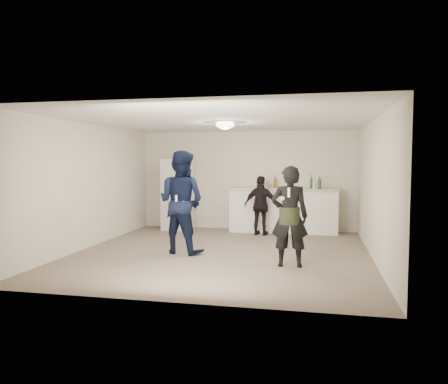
% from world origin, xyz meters
% --- Properties ---
extents(floor, '(6.00, 6.00, 0.00)m').
position_xyz_m(floor, '(0.00, 0.00, 0.00)').
color(floor, '#6B5B4C').
rests_on(floor, ground).
extents(ceiling, '(6.00, 6.00, 0.00)m').
position_xyz_m(ceiling, '(0.00, 0.00, 2.50)').
color(ceiling, silver).
rests_on(ceiling, wall_back).
extents(wall_back, '(6.00, 0.00, 6.00)m').
position_xyz_m(wall_back, '(0.00, 3.00, 1.25)').
color(wall_back, beige).
rests_on(wall_back, floor).
extents(wall_front, '(6.00, 0.00, 6.00)m').
position_xyz_m(wall_front, '(0.00, -3.00, 1.25)').
color(wall_front, beige).
rests_on(wall_front, floor).
extents(wall_left, '(0.00, 6.00, 6.00)m').
position_xyz_m(wall_left, '(-2.75, 0.00, 1.25)').
color(wall_left, beige).
rests_on(wall_left, floor).
extents(wall_right, '(0.00, 6.00, 6.00)m').
position_xyz_m(wall_right, '(2.75, 0.00, 1.25)').
color(wall_right, beige).
rests_on(wall_right, floor).
extents(counter, '(2.60, 0.56, 1.05)m').
position_xyz_m(counter, '(0.96, 2.67, 0.53)').
color(counter, white).
rests_on(counter, floor).
extents(counter_top, '(2.68, 0.64, 0.04)m').
position_xyz_m(counter_top, '(0.96, 2.67, 1.07)').
color(counter_top, '#C5B199').
rests_on(counter_top, counter).
extents(fridge, '(0.70, 0.70, 1.80)m').
position_xyz_m(fridge, '(-1.71, 2.60, 0.90)').
color(fridge, silver).
rests_on(fridge, floor).
extents(fridge_handle, '(0.02, 0.02, 0.60)m').
position_xyz_m(fridge_handle, '(-1.43, 2.23, 1.30)').
color(fridge_handle, silver).
rests_on(fridge_handle, fridge).
extents(ceiling_dome, '(0.36, 0.36, 0.16)m').
position_xyz_m(ceiling_dome, '(0.00, 0.30, 2.45)').
color(ceiling_dome, white).
rests_on(ceiling_dome, ceiling).
extents(shaker, '(0.08, 0.08, 0.17)m').
position_xyz_m(shaker, '(0.56, 2.80, 1.18)').
color(shaker, '#AEADB2').
rests_on(shaker, counter_top).
extents(man, '(1.10, 0.95, 1.94)m').
position_xyz_m(man, '(-0.76, -0.14, 0.97)').
color(man, '#0E193C').
rests_on(man, floor).
extents(woman, '(0.63, 0.43, 1.67)m').
position_xyz_m(woman, '(1.32, -0.82, 0.84)').
color(woman, black).
rests_on(woman, floor).
extents(camo_shorts, '(0.34, 0.34, 0.28)m').
position_xyz_m(camo_shorts, '(1.32, -0.82, 0.85)').
color(camo_shorts, '#2D3A1A').
rests_on(camo_shorts, woman).
extents(spectator, '(0.87, 0.48, 1.40)m').
position_xyz_m(spectator, '(0.48, 2.13, 0.70)').
color(spectator, black).
rests_on(spectator, floor).
extents(remote_man, '(0.04, 0.04, 0.15)m').
position_xyz_m(remote_man, '(-0.76, -0.42, 1.05)').
color(remote_man, white).
rests_on(remote_man, man).
extents(nunchuk_man, '(0.07, 0.07, 0.07)m').
position_xyz_m(nunchuk_man, '(-0.64, -0.39, 0.98)').
color(nunchuk_man, white).
rests_on(nunchuk_man, man).
extents(remote_woman, '(0.04, 0.04, 0.15)m').
position_xyz_m(remote_woman, '(1.32, -1.07, 1.25)').
color(remote_woman, white).
rests_on(remote_woman, woman).
extents(nunchuk_woman, '(0.07, 0.07, 0.07)m').
position_xyz_m(nunchuk_woman, '(1.22, -1.04, 1.15)').
color(nunchuk_woman, silver).
rests_on(nunchuk_woman, woman).
extents(bottle_cluster, '(1.15, 0.34, 0.25)m').
position_xyz_m(bottle_cluster, '(1.43, 2.67, 1.20)').
color(bottle_cluster, '#124017').
rests_on(bottle_cluster, counter_top).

